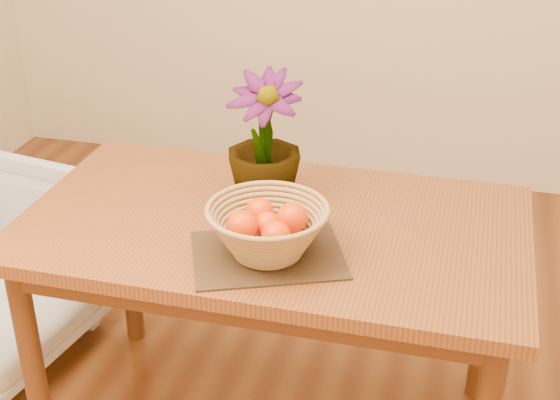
# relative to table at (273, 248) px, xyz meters

# --- Properties ---
(table) EXTENTS (1.40, 0.80, 0.75)m
(table) POSITION_rel_table_xyz_m (0.00, 0.00, 0.00)
(table) COLOR brown
(table) RESTS_ON floor
(placemat) EXTENTS (0.46, 0.41, 0.01)m
(placemat) POSITION_rel_table_xyz_m (0.04, -0.18, 0.09)
(placemat) COLOR #3D2816
(placemat) RESTS_ON table
(wicker_basket) EXTENTS (0.31, 0.31, 0.13)m
(wicker_basket) POSITION_rel_table_xyz_m (0.04, -0.18, 0.16)
(wicker_basket) COLOR tan
(wicker_basket) RESTS_ON placemat
(orange_pile) EXTENTS (0.19, 0.18, 0.08)m
(orange_pile) POSITION_rel_table_xyz_m (0.04, -0.18, 0.18)
(orange_pile) COLOR #FE4A04
(orange_pile) RESTS_ON wicker_basket
(potted_plant) EXTENTS (0.22, 0.22, 0.38)m
(potted_plant) POSITION_rel_table_xyz_m (-0.05, 0.11, 0.28)
(potted_plant) COLOR #1A3F12
(potted_plant) RESTS_ON table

